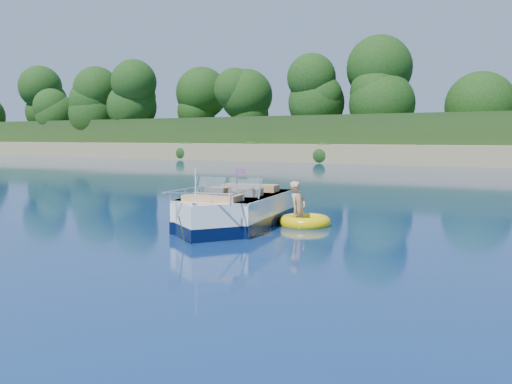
# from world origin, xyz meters

# --- Properties ---
(ground) EXTENTS (160.00, 160.00, 0.00)m
(ground) POSITION_xyz_m (0.00, 0.00, 0.00)
(ground) COLOR #0B214F
(ground) RESTS_ON ground
(motorboat) EXTENTS (2.48, 5.08, 1.71)m
(motorboat) POSITION_xyz_m (-1.37, 3.14, 0.33)
(motorboat) COLOR white
(motorboat) RESTS_ON ground
(tow_tube) EXTENTS (1.61, 1.61, 0.33)m
(tow_tube) POSITION_xyz_m (-0.06, 4.32, 0.08)
(tow_tube) COLOR yellow
(tow_tube) RESTS_ON ground
(boy) EXTENTS (0.38, 0.77, 1.47)m
(boy) POSITION_xyz_m (-0.20, 4.26, 0.00)
(boy) COLOR tan
(boy) RESTS_ON ground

